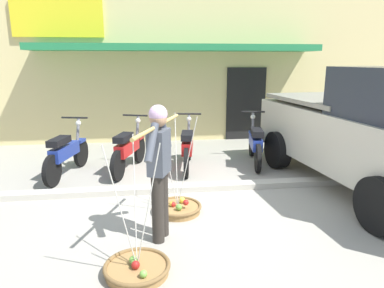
# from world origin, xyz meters

# --- Properties ---
(ground_plane) EXTENTS (90.00, 90.00, 0.00)m
(ground_plane) POSITION_xyz_m (0.00, 0.00, 0.00)
(ground_plane) COLOR #9E998C
(sidewalk_curb) EXTENTS (20.00, 0.24, 0.10)m
(sidewalk_curb) POSITION_xyz_m (0.00, 0.70, 0.05)
(sidewalk_curb) COLOR #BAB4A5
(sidewalk_curb) RESTS_ON ground
(fruit_vendor) EXTENTS (0.60, 1.48, 1.70)m
(fruit_vendor) POSITION_xyz_m (-0.39, -0.89, 0.98)
(fruit_vendor) COLOR #2D2823
(fruit_vendor) RESTS_ON ground
(fruit_basket_left_side) EXTENTS (0.71, 0.71, 1.45)m
(fruit_basket_left_side) POSITION_xyz_m (-0.67, -1.62, 0.07)
(fruit_basket_left_side) COLOR #9E7542
(fruit_basket_left_side) RESTS_ON ground
(fruit_basket_right_side) EXTENTS (0.71, 0.71, 1.45)m
(fruit_basket_right_side) POSITION_xyz_m (-0.11, -0.16, 0.07)
(fruit_basket_right_side) COLOR #9E7542
(fruit_basket_right_side) RESTS_ON ground
(motorcycle_nearest_shop) EXTENTS (0.62, 1.79, 1.09)m
(motorcycle_nearest_shop) POSITION_xyz_m (-2.08, 1.78, 0.45)
(motorcycle_nearest_shop) COLOR black
(motorcycle_nearest_shop) RESTS_ON ground
(motorcycle_second_in_row) EXTENTS (0.71, 1.76, 1.09)m
(motorcycle_second_in_row) POSITION_xyz_m (-0.91, 1.93, 0.45)
(motorcycle_second_in_row) COLOR black
(motorcycle_second_in_row) RESTS_ON ground
(motorcycle_third_in_row) EXTENTS (0.54, 1.81, 1.09)m
(motorcycle_third_in_row) POSITION_xyz_m (0.30, 1.96, 0.45)
(motorcycle_third_in_row) COLOR black
(motorcycle_third_in_row) RESTS_ON ground
(motorcycle_end_of_row) EXTENTS (0.57, 1.80, 1.09)m
(motorcycle_end_of_row) POSITION_xyz_m (1.77, 2.08, 0.45)
(motorcycle_end_of_row) COLOR black
(motorcycle_end_of_row) RESTS_ON ground
(parked_truck) EXTENTS (2.49, 4.86, 2.10)m
(parked_truck) POSITION_xyz_m (3.25, 0.28, 1.03)
(parked_truck) COLOR beige
(parked_truck) RESTS_ON ground
(storefront_building) EXTENTS (13.00, 6.00, 4.20)m
(storefront_building) POSITION_xyz_m (0.29, 7.03, 2.10)
(storefront_building) COLOR #DBC684
(storefront_building) RESTS_ON ground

